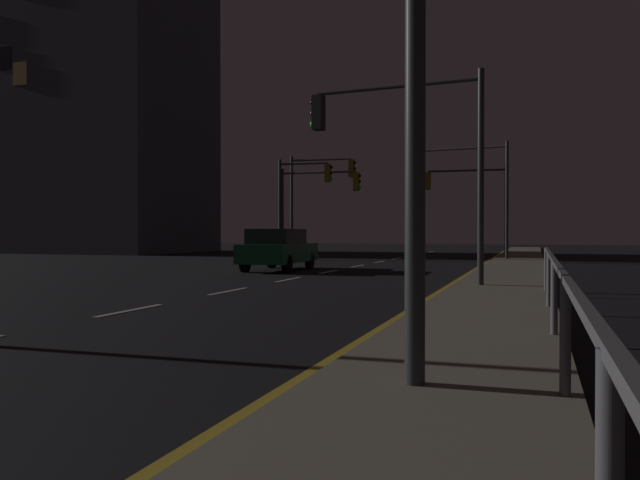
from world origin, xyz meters
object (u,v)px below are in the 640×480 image
car (278,249)px  traffic_light_overhead_east (468,192)px  traffic_light_mid_right (302,190)px  traffic_light_far_center (318,186)px  traffic_light_mid_left (464,177)px  traffic_light_near_right (401,136)px  building_distant (36,99)px  traffic_light_far_right (318,194)px

car → traffic_light_overhead_east: (5.73, 12.91, 2.80)m
traffic_light_mid_right → traffic_light_far_center: 1.57m
traffic_light_mid_left → traffic_light_near_right: bearing=-89.8°
traffic_light_far_center → traffic_light_mid_right: bearing=-105.0°
traffic_light_mid_right → traffic_light_far_center: size_ratio=0.94×
car → traffic_light_far_center: bearing=100.8°
building_distant → traffic_light_near_right: bearing=-34.2°
car → traffic_light_near_right: bearing=-44.2°
traffic_light_mid_left → traffic_light_mid_right: bearing=-171.0°
traffic_light_mid_left → traffic_light_far_right: bearing=-170.8°
traffic_light_overhead_east → traffic_light_mid_left: size_ratio=0.85×
traffic_light_overhead_east → traffic_light_far_center: (-7.77, -2.25, 0.34)m
car → building_distant: bearing=148.4°
traffic_light_mid_right → building_distant: 26.13m
building_distant → traffic_light_far_center: bearing=-12.9°
traffic_light_far_right → car: bearing=-80.2°
traffic_light_far_right → traffic_light_overhead_east: bearing=26.5°
traffic_light_near_right → traffic_light_far_right: bearing=116.5°
car → building_distant: (-26.37, 16.22, 10.63)m
traffic_light_mid_right → traffic_light_mid_left: size_ratio=0.92×
car → traffic_light_near_right: traffic_light_near_right is taller
traffic_light_far_right → traffic_light_mid_left: traffic_light_mid_left is taller
car → traffic_light_near_right: 8.76m
traffic_light_far_right → traffic_light_far_center: size_ratio=0.85×
car → building_distant: 32.73m
traffic_light_mid_right → traffic_light_far_right: size_ratio=1.10×
traffic_light_near_right → building_distant: bearing=145.8°
traffic_light_mid_right → traffic_light_near_right: (8.29, -14.86, 0.31)m
traffic_light_far_right → traffic_light_mid_left: size_ratio=0.83×
traffic_light_mid_right → traffic_light_far_center: (0.40, 1.49, 0.28)m
traffic_light_near_right → traffic_light_far_right: 16.72m
traffic_light_near_right → traffic_light_far_right: traffic_light_near_right is taller
traffic_light_mid_right → building_distant: size_ratio=0.21×
traffic_light_far_right → traffic_light_far_center: bearing=107.5°
traffic_light_far_right → traffic_light_far_center: 1.55m
traffic_light_overhead_east → traffic_light_mid_left: bearing=-88.6°
traffic_light_overhead_east → traffic_light_near_right: size_ratio=0.90×
traffic_light_overhead_east → traffic_light_near_right: 18.61m
traffic_light_mid_left → building_distant: 33.45m
traffic_light_far_center → car: bearing=-79.2°
traffic_light_far_right → traffic_light_mid_left: bearing=9.2°
building_distant → traffic_light_mid_right: bearing=-16.4°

